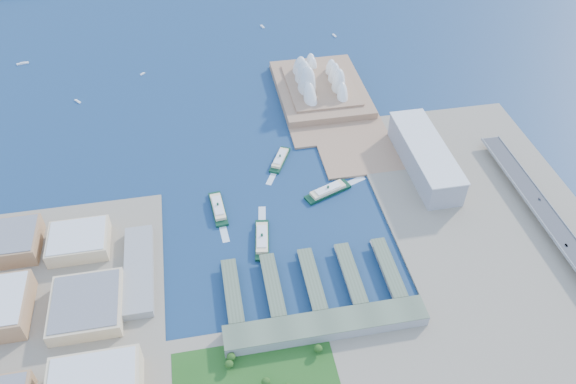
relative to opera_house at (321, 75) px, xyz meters
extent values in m
plane|color=#10264B|center=(-105.00, -280.00, -32.00)|extent=(3000.00, 3000.00, 0.00)
cube|color=gray|center=(-355.00, -385.00, -30.50)|extent=(220.00, 390.00, 3.00)
cube|color=gray|center=(135.00, -330.00, -30.50)|extent=(240.00, 500.00, 3.00)
cube|color=#956F51|center=(2.50, -20.00, -30.50)|extent=(135.00, 220.00, 3.00)
cube|color=gray|center=(90.00, -200.00, -11.50)|extent=(45.00, 155.00, 35.00)
cube|color=gray|center=(-90.00, -415.00, -23.00)|extent=(200.00, 28.00, 12.00)
imported|color=slate|center=(191.00, -366.88, -16.49)|extent=(1.40, 4.01, 1.32)
imported|color=slate|center=(199.00, -294.64, -16.53)|extent=(1.73, 4.25, 1.23)
camera|label=1|loc=(-183.23, -713.49, 443.00)|focal=35.00mm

